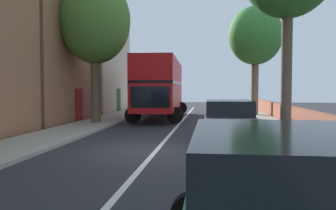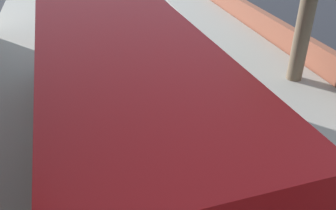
{
  "view_description": "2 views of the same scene",
  "coord_description": "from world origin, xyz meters",
  "px_view_note": "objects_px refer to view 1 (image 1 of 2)",
  "views": [
    {
      "loc": [
        1.82,
        -11.72,
        2.12
      ],
      "look_at": [
        -0.51,
        7.4,
        1.19
      ],
      "focal_mm": 37.3,
      "sensor_mm": 36.0,
      "label": 1
    },
    {
      "loc": [
        -2.29,
        5.51,
        5.94
      ],
      "look_at": [
        -0.34,
        12.66,
        1.52
      ],
      "focal_mm": 38.12,
      "sensor_mm": 36.0,
      "label": 2
    }
  ],
  "objects_px": {
    "parked_car_grey_right_2": "(229,120)",
    "street_tree_left_2": "(95,22)",
    "double_decker_bus": "(161,85)",
    "parked_car_green_right_0": "(280,206)",
    "street_tree_right_5": "(255,36)"
  },
  "relations": [
    {
      "from": "double_decker_bus",
      "to": "parked_car_green_right_0",
      "type": "height_order",
      "value": "double_decker_bus"
    },
    {
      "from": "double_decker_bus",
      "to": "parked_car_grey_right_2",
      "type": "bearing_deg",
      "value": -69.96
    },
    {
      "from": "parked_car_grey_right_2",
      "to": "street_tree_right_5",
      "type": "relative_size",
      "value": 0.52
    },
    {
      "from": "parked_car_grey_right_2",
      "to": "street_tree_left_2",
      "type": "distance_m",
      "value": 11.31
    },
    {
      "from": "parked_car_green_right_0",
      "to": "parked_car_grey_right_2",
      "type": "xyz_separation_m",
      "value": [
        0.0,
        9.59,
        -0.02
      ]
    },
    {
      "from": "double_decker_bus",
      "to": "parked_car_grey_right_2",
      "type": "height_order",
      "value": "double_decker_bus"
    },
    {
      "from": "parked_car_grey_right_2",
      "to": "street_tree_right_5",
      "type": "height_order",
      "value": "street_tree_right_5"
    },
    {
      "from": "double_decker_bus",
      "to": "street_tree_right_5",
      "type": "distance_m",
      "value": 8.28
    },
    {
      "from": "street_tree_left_2",
      "to": "parked_car_grey_right_2",
      "type": "bearing_deg",
      "value": -42.87
    },
    {
      "from": "double_decker_bus",
      "to": "street_tree_right_5",
      "type": "height_order",
      "value": "street_tree_right_5"
    },
    {
      "from": "double_decker_bus",
      "to": "parked_car_grey_right_2",
      "type": "distance_m",
      "value": 12.33
    },
    {
      "from": "parked_car_green_right_0",
      "to": "street_tree_right_5",
      "type": "relative_size",
      "value": 0.53
    },
    {
      "from": "double_decker_bus",
      "to": "street_tree_left_2",
      "type": "bearing_deg",
      "value": -124.7
    },
    {
      "from": "parked_car_grey_right_2",
      "to": "street_tree_left_2",
      "type": "xyz_separation_m",
      "value": [
        -7.41,
        6.88,
        5.07
      ]
    },
    {
      "from": "double_decker_bus",
      "to": "parked_car_grey_right_2",
      "type": "xyz_separation_m",
      "value": [
        4.2,
        -11.51,
        -1.4
      ]
    }
  ]
}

